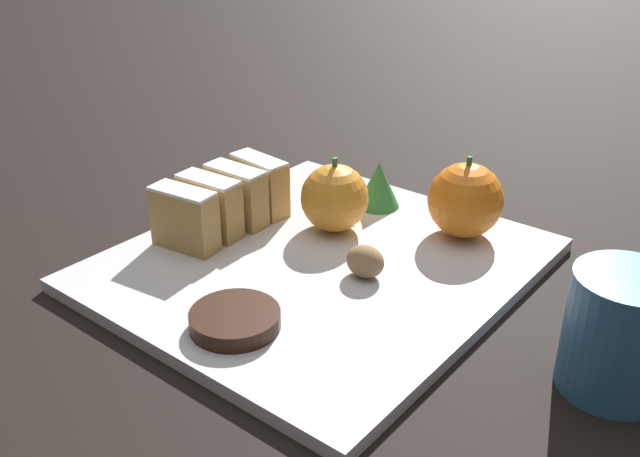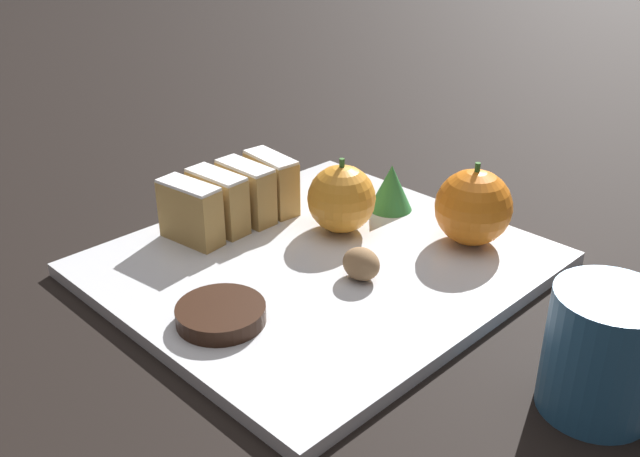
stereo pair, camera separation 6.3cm
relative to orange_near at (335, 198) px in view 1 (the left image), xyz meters
The scene contains 12 objects.
ground_plane 0.08m from the orange_near, 64.43° to the right, with size 6.00×6.00×0.00m, color black.
serving_platter 0.07m from the orange_near, 64.43° to the right, with size 0.33×0.36×0.01m.
stollen_slice_front 0.14m from the orange_near, 125.86° to the right, with size 0.07×0.03×0.06m.
stollen_slice_second 0.12m from the orange_near, 136.16° to the right, with size 0.07×0.03×0.06m.
stollen_slice_third 0.10m from the orange_near, 149.77° to the right, with size 0.06×0.03×0.06m.
stollen_slice_fourth 0.09m from the orange_near, 169.54° to the right, with size 0.07×0.03×0.06m.
orange_near is the anchor object (origin of this frame).
orange_far 0.12m from the orange_near, 33.41° to the left, with size 0.07×0.07×0.08m.
walnut 0.10m from the orange_near, 37.00° to the right, with size 0.03×0.03×0.03m.
chocolate_cookie 0.19m from the orange_near, 76.29° to the right, with size 0.07×0.07×0.01m.
evergreen_sprig 0.07m from the orange_near, 87.65° to the left, with size 0.04×0.04×0.05m.
coffee_mug 0.29m from the orange_near, 10.60° to the right, with size 0.11×0.07×0.09m.
Camera 1 is at (0.35, -0.44, 0.32)m, focal length 40.00 mm.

